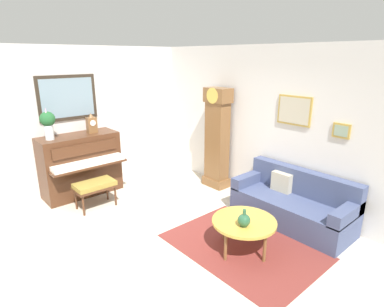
% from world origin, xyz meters
% --- Properties ---
extents(ground_plane, '(6.40, 6.00, 0.10)m').
position_xyz_m(ground_plane, '(0.00, 0.00, -0.05)').
color(ground_plane, beige).
extents(wall_left, '(0.13, 4.90, 2.80)m').
position_xyz_m(wall_left, '(-2.60, -0.00, 1.41)').
color(wall_left, silver).
rests_on(wall_left, ground_plane).
extents(wall_back, '(5.30, 0.13, 2.80)m').
position_xyz_m(wall_back, '(0.01, 2.40, 1.40)').
color(wall_back, silver).
rests_on(wall_back, ground_plane).
extents(area_rug, '(2.10, 1.50, 0.01)m').
position_xyz_m(area_rug, '(1.05, 0.81, 0.00)').
color(area_rug, maroon).
rests_on(area_rug, ground_plane).
extents(piano, '(0.87, 1.44, 1.18)m').
position_xyz_m(piano, '(-2.23, -0.13, 0.60)').
color(piano, '#4C2B19').
rests_on(piano, ground_plane).
extents(piano_bench, '(0.42, 0.70, 0.48)m').
position_xyz_m(piano_bench, '(-1.50, -0.20, 0.41)').
color(piano_bench, '#4C2B19').
rests_on(piano_bench, ground_plane).
extents(grandfather_clock, '(0.52, 0.34, 2.03)m').
position_xyz_m(grandfather_clock, '(-0.79, 2.12, 0.96)').
color(grandfather_clock, brown).
rests_on(grandfather_clock, ground_plane).
extents(couch, '(1.90, 0.80, 0.84)m').
position_xyz_m(couch, '(1.10, 1.98, 0.31)').
color(couch, '#424C70').
rests_on(couch, ground_plane).
extents(coffee_table, '(0.88, 0.88, 0.46)m').
position_xyz_m(coffee_table, '(1.09, 0.76, 0.43)').
color(coffee_table, gold).
rests_on(coffee_table, ground_plane).
extents(mantel_clock, '(0.13, 0.18, 0.38)m').
position_xyz_m(mantel_clock, '(-2.23, 0.16, 1.36)').
color(mantel_clock, brown).
rests_on(mantel_clock, piano).
extents(flower_vase, '(0.26, 0.26, 0.58)m').
position_xyz_m(flower_vase, '(-2.23, -0.63, 1.50)').
color(flower_vase, silver).
rests_on(flower_vase, piano).
extents(green_jug, '(0.17, 0.17, 0.24)m').
position_xyz_m(green_jug, '(1.18, 0.63, 0.55)').
color(green_jug, '#234C33').
rests_on(green_jug, coffee_table).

